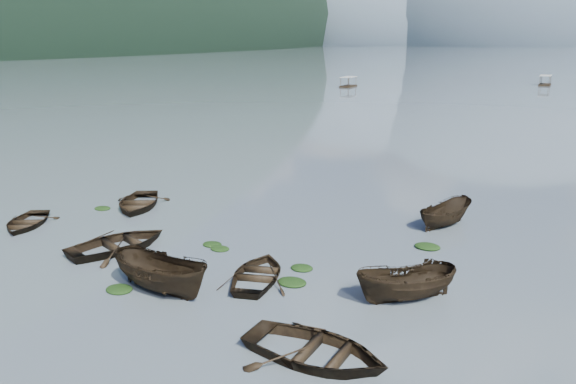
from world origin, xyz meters
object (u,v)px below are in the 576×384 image
at_px(rowboat_0, 27,226).
at_px(pontoon_left, 348,87).
at_px(rowboat_3, 259,279).
at_px(pontoon_centre, 545,85).

xyz_separation_m(rowboat_0, pontoon_left, (-14.82, 92.68, 0.00)).
xyz_separation_m(rowboat_3, pontoon_left, (-29.65, 93.34, 0.00)).
xyz_separation_m(pontoon_left, pontoon_centre, (36.93, 22.17, 0.00)).
distance_m(rowboat_0, pontoon_centre, 116.95).
bearing_deg(rowboat_0, rowboat_3, -30.00).
distance_m(pontoon_left, pontoon_centre, 43.07).
height_order(pontoon_left, pontoon_centre, pontoon_centre).
bearing_deg(rowboat_0, pontoon_centre, 51.65).
distance_m(rowboat_3, pontoon_centre, 115.73).
bearing_deg(rowboat_3, pontoon_centre, -108.18).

